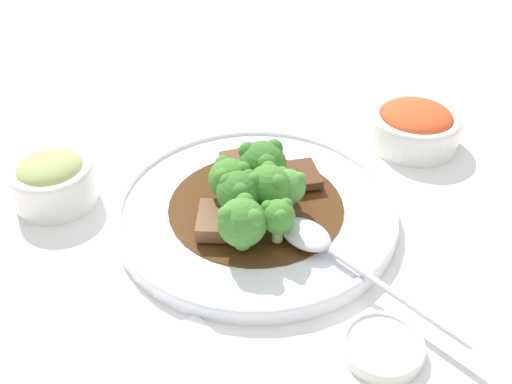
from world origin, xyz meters
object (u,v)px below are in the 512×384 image
at_px(beef_strip_1, 301,173).
at_px(side_bowl_kimchi, 415,125).
at_px(broccoli_floret_4, 267,187).
at_px(broccoli_floret_6, 278,216).
at_px(broccoli_floret_3, 262,164).
at_px(beef_strip_0, 239,167).
at_px(broccoli_floret_5, 229,178).
at_px(serving_spoon, 324,244).
at_px(side_bowl_appetizer, 53,179).
at_px(main_plate, 256,209).
at_px(broccoli_floret_2, 288,186).
at_px(beef_strip_2, 210,218).
at_px(broccoli_floret_1, 242,221).
at_px(sauce_dish, 382,346).
at_px(broccoli_floret_0, 238,192).

height_order(beef_strip_1, side_bowl_kimchi, side_bowl_kimchi).
relative_size(broccoli_floret_4, side_bowl_kimchi, 0.50).
bearing_deg(broccoli_floret_6, broccoli_floret_4, 63.87).
xyz_separation_m(broccoli_floret_3, broccoli_floret_6, (-0.04, -0.07, -0.00)).
relative_size(beef_strip_0, side_bowl_kimchi, 0.60).
bearing_deg(broccoli_floret_5, serving_spoon, -77.56).
height_order(broccoli_floret_4, side_bowl_appetizer, broccoli_floret_4).
relative_size(broccoli_floret_3, side_bowl_appetizer, 0.62).
xyz_separation_m(main_plate, broccoli_floret_2, (0.02, -0.03, 0.04)).
relative_size(beef_strip_0, serving_spoon, 0.31).
bearing_deg(beef_strip_0, beef_strip_2, -146.28).
distance_m(broccoli_floret_4, serving_spoon, 0.08).
relative_size(broccoli_floret_3, broccoli_floret_4, 1.00).
height_order(beef_strip_2, broccoli_floret_1, broccoli_floret_1).
relative_size(serving_spoon, sauce_dish, 2.99).
relative_size(broccoli_floret_6, serving_spoon, 0.22).
bearing_deg(broccoli_floret_6, side_bowl_appetizer, 120.11).
bearing_deg(beef_strip_1, beef_strip_2, 179.79).
bearing_deg(broccoli_floret_4, main_plate, 82.41).
xyz_separation_m(beef_strip_1, sauce_dish, (-0.10, -0.21, -0.02)).
bearing_deg(broccoli_floret_0, side_bowl_appetizer, 124.86).
distance_m(broccoli_floret_2, broccoli_floret_4, 0.03).
height_order(broccoli_floret_4, serving_spoon, broccoli_floret_4).
height_order(broccoli_floret_5, serving_spoon, broccoli_floret_5).
distance_m(serving_spoon, sauce_dish, 0.12).
bearing_deg(beef_strip_0, broccoli_floret_6, -111.39).
bearing_deg(broccoli_floret_5, beef_strip_1, -8.88).
xyz_separation_m(side_bowl_appetizer, sauce_dish, (0.12, -0.37, -0.02)).
xyz_separation_m(broccoli_floret_3, side_bowl_appetizer, (-0.18, 0.15, -0.02)).
xyz_separation_m(broccoli_floret_1, broccoli_floret_5, (0.03, 0.06, 0.00)).
relative_size(broccoli_floret_6, sauce_dish, 0.66).
bearing_deg(sauce_dish, broccoli_floret_1, 96.79).
height_order(beef_strip_1, serving_spoon, serving_spoon).
height_order(beef_strip_2, broccoli_floret_2, broccoli_floret_2).
bearing_deg(beef_strip_2, side_bowl_appetizer, 120.01).
bearing_deg(broccoli_floret_2, broccoli_floret_6, -142.84).
distance_m(broccoli_floret_1, sauce_dish, 0.17).
xyz_separation_m(side_bowl_kimchi, side_bowl_appetizer, (-0.40, 0.19, 0.00)).
bearing_deg(broccoli_floret_0, sauce_dish, -90.98).
height_order(broccoli_floret_3, broccoli_floret_4, same).
xyz_separation_m(broccoli_floret_4, serving_spoon, (0.01, -0.08, -0.03)).
distance_m(beef_strip_0, broccoli_floret_1, 0.13).
height_order(broccoli_floret_2, side_bowl_kimchi, broccoli_floret_2).
distance_m(broccoli_floret_1, broccoli_floret_5, 0.07).
xyz_separation_m(main_plate, beef_strip_1, (0.07, 0.00, 0.01)).
height_order(broccoli_floret_1, side_bowl_appetizer, broccoli_floret_1).
bearing_deg(side_bowl_kimchi, main_plate, 175.92).
bearing_deg(side_bowl_kimchi, beef_strip_0, 161.06).
relative_size(beef_strip_0, broccoli_floret_2, 1.48).
distance_m(beef_strip_2, side_bowl_appetizer, 0.19).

